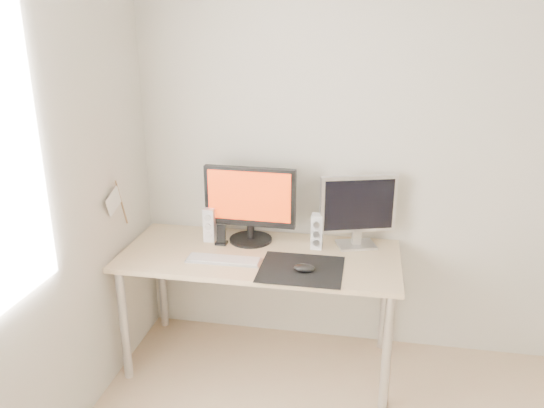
{
  "coord_description": "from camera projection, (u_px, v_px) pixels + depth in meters",
  "views": [
    {
      "loc": [
        -0.35,
        -1.37,
        1.99
      ],
      "look_at": [
        -0.87,
        1.46,
        1.01
      ],
      "focal_mm": 35.0,
      "sensor_mm": 36.0,
      "label": 1
    }
  ],
  "objects": [
    {
      "name": "speaker_left",
      "position": [
        210.0,
        224.0,
        3.22
      ],
      "size": [
        0.07,
        0.08,
        0.21
      ],
      "color": "white",
      "rests_on": "desk"
    },
    {
      "name": "phone_dock",
      "position": [
        221.0,
        238.0,
        3.18
      ],
      "size": [
        0.07,
        0.06,
        0.12
      ],
      "color": "black",
      "rests_on": "desk"
    },
    {
      "name": "main_monitor",
      "position": [
        250.0,
        202.0,
        3.15
      ],
      "size": [
        0.55,
        0.27,
        0.47
      ],
      "color": "black",
      "rests_on": "desk"
    },
    {
      "name": "speaker_right",
      "position": [
        317.0,
        231.0,
        3.11
      ],
      "size": [
        0.07,
        0.08,
        0.21
      ],
      "color": "white",
      "rests_on": "desk"
    },
    {
      "name": "keyboard",
      "position": [
        224.0,
        260.0,
        2.96
      ],
      "size": [
        0.42,
        0.12,
        0.02
      ],
      "color": "#AAAAAD",
      "rests_on": "desk"
    },
    {
      "name": "wall_back",
      "position": [
        428.0,
        158.0,
        3.08
      ],
      "size": [
        3.5,
        0.0,
        3.5
      ],
      "primitive_type": "plane",
      "rotation": [
        1.57,
        0.0,
        0.0
      ],
      "color": "silver",
      "rests_on": "ground"
    },
    {
      "name": "pennant",
      "position": [
        116.0,
        201.0,
        2.96
      ],
      "size": [
        0.01,
        0.23,
        0.29
      ],
      "color": "#A57F54",
      "rests_on": "wall_left"
    },
    {
      "name": "mouse",
      "position": [
        304.0,
        268.0,
        2.83
      ],
      "size": [
        0.12,
        0.07,
        0.04
      ],
      "primitive_type": "ellipsoid",
      "color": "black",
      "rests_on": "mousepad"
    },
    {
      "name": "desk",
      "position": [
        260.0,
        266.0,
        3.09
      ],
      "size": [
        1.6,
        0.7,
        0.73
      ],
      "color": "#D1B587",
      "rests_on": "ground"
    },
    {
      "name": "mousepad",
      "position": [
        301.0,
        269.0,
        2.86
      ],
      "size": [
        0.45,
        0.4,
        0.0
      ],
      "primitive_type": "cube",
      "color": "black",
      "rests_on": "desk"
    },
    {
      "name": "second_monitor",
      "position": [
        358.0,
        208.0,
        3.09
      ],
      "size": [
        0.44,
        0.22,
        0.43
      ],
      "color": "silver",
      "rests_on": "desk"
    }
  ]
}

